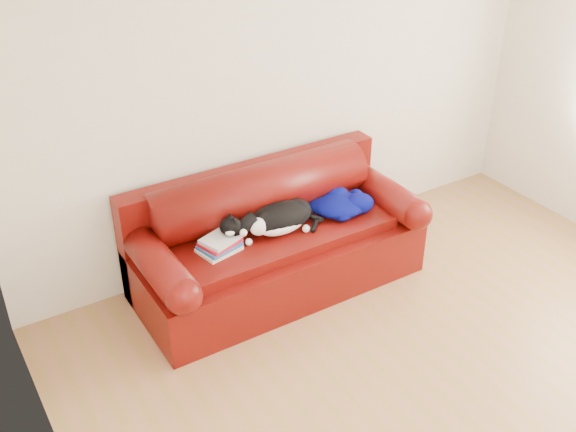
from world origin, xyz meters
name	(u,v)px	position (x,y,z in m)	size (l,w,h in m)	color
ground	(457,384)	(0.00, 0.00, 0.00)	(4.50, 4.50, 0.00)	olive
room_shell	(515,134)	(0.12, 0.02, 1.67)	(4.52, 4.02, 2.61)	beige
sofa_base	(278,257)	(-0.41, 1.49, 0.24)	(2.10, 0.90, 0.50)	#430C02
sofa_back	(261,208)	(-0.41, 1.74, 0.54)	(2.10, 1.01, 0.88)	#430C02
book_stack	(220,244)	(-0.89, 1.45, 0.55)	(0.31, 0.26, 0.10)	beige
cat	(280,219)	(-0.41, 1.45, 0.60)	(0.72, 0.28, 0.26)	black
blanket	(341,204)	(0.11, 1.45, 0.56)	(0.47, 0.41, 0.15)	#02094F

